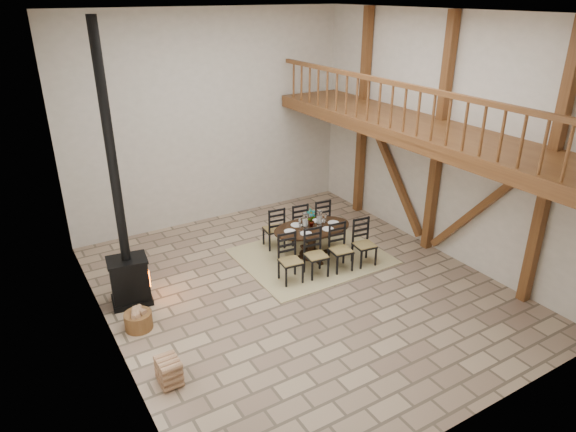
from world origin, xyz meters
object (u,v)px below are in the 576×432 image
wood_stove (125,249)px  log_stack (169,371)px  dining_table (313,243)px  log_basket (138,320)px

wood_stove → log_stack: wood_stove is taller
dining_table → log_stack: 4.47m
dining_table → wood_stove: (-3.83, 0.31, 0.74)m
wood_stove → dining_table: bearing=3.2°
dining_table → log_basket: 3.99m
dining_table → wood_stove: 3.91m
wood_stove → log_stack: bearing=-84.9°
wood_stove → log_basket: bearing=-90.3°
dining_table → log_stack: (-3.94, -2.10, -0.16)m
dining_table → log_basket: size_ratio=4.58×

